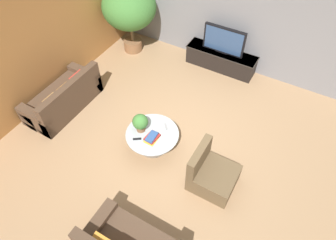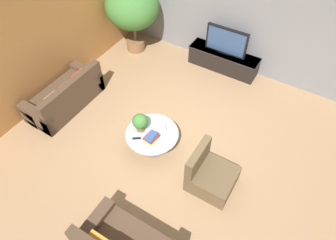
{
  "view_description": "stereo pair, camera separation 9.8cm",
  "coord_description": "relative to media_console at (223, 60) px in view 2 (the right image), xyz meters",
  "views": [
    {
      "loc": [
        1.82,
        -3.21,
        5.06
      ],
      "look_at": [
        -0.14,
        0.22,
        0.55
      ],
      "focal_mm": 32.0,
      "sensor_mm": 36.0,
      "label": 1
    },
    {
      "loc": [
        1.9,
        -3.16,
        5.06
      ],
      "look_at": [
        -0.14,
        0.22,
        0.55
      ],
      "focal_mm": 32.0,
      "sensor_mm": 36.0,
      "label": 2
    }
  ],
  "objects": [
    {
      "name": "remote_silver",
      "position": [
        -0.02,
        -2.81,
        0.19
      ],
      "size": [
        0.14,
        0.14,
        0.02
      ],
      "primitive_type": "cube",
      "rotation": [
        0.0,
        0.0,
        0.77
      ],
      "color": "gray",
      "rests_on": "coffee_table"
    },
    {
      "name": "potted_palm_tall",
      "position": [
        -2.44,
        -0.47,
        0.98
      ],
      "size": [
        1.38,
        1.38,
        1.86
      ],
      "color": "brown",
      "rests_on": "ground"
    },
    {
      "name": "potted_plant_tabletop",
      "position": [
        -0.42,
        -3.13,
        0.4
      ],
      "size": [
        0.31,
        0.31,
        0.4
      ],
      "color": "brown",
      "rests_on": "coffee_table"
    },
    {
      "name": "media_console",
      "position": [
        0.0,
        0.0,
        0.0
      ],
      "size": [
        1.82,
        0.5,
        0.5
      ],
      "color": "black",
      "rests_on": "ground"
    },
    {
      "name": "television",
      "position": [
        0.0,
        -0.0,
        0.57
      ],
      "size": [
        1.06,
        0.13,
        0.68
      ],
      "color": "black",
      "rests_on": "media_console"
    },
    {
      "name": "coffee_table",
      "position": [
        -0.17,
        -3.1,
        0.05
      ],
      "size": [
        1.06,
        1.06,
        0.44
      ],
      "color": "#756656",
      "rests_on": "ground"
    },
    {
      "name": "remote_black",
      "position": [
        -0.35,
        -3.37,
        0.19
      ],
      "size": [
        0.15,
        0.12,
        0.02
      ],
      "primitive_type": "cube",
      "rotation": [
        0.0,
        0.0,
        -0.97
      ],
      "color": "black",
      "rests_on": "coffee_table"
    },
    {
      "name": "book_stack",
      "position": [
        -0.1,
        -3.22,
        0.23
      ],
      "size": [
        0.24,
        0.31,
        0.11
      ],
      "color": "gold",
      "rests_on": "coffee_table"
    },
    {
      "name": "armchair_wicker",
      "position": [
        1.2,
        -3.27,
        0.01
      ],
      "size": [
        0.8,
        0.76,
        0.86
      ],
      "rotation": [
        0.0,
        0.0,
        1.57
      ],
      "color": "brown",
      "rests_on": "ground"
    },
    {
      "name": "side_wall_left",
      "position": [
        -3.15,
        -2.74,
        1.24
      ],
      "size": [
        0.12,
        7.4,
        3.0
      ],
      "primitive_type": "cube",
      "color": "#B2753D",
      "rests_on": "ground"
    },
    {
      "name": "back_wall_stone",
      "position": [
        0.11,
        0.32,
        1.24
      ],
      "size": [
        7.4,
        0.12,
        3.0
      ],
      "primitive_type": "cube",
      "color": "slate",
      "rests_on": "ground"
    },
    {
      "name": "couch_by_wall",
      "position": [
        -2.51,
        -3.12,
        0.03
      ],
      "size": [
        0.84,
        1.79,
        0.84
      ],
      "rotation": [
        0.0,
        0.0,
        -1.57
      ],
      "color": "#4C3828",
      "rests_on": "ground"
    },
    {
      "name": "ground_plane",
      "position": [
        0.11,
        -2.94,
        -0.26
      ],
      "size": [
        24.0,
        24.0,
        0.0
      ],
      "primitive_type": "plane",
      "color": "#9E7A56"
    }
  ]
}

